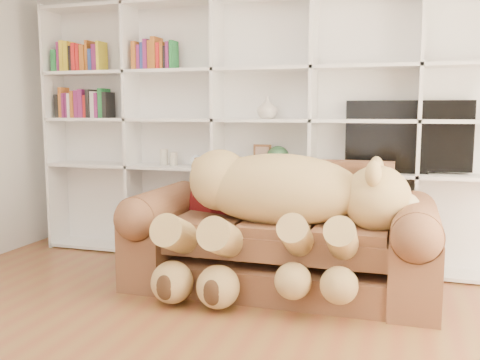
% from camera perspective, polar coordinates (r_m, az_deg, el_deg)
% --- Properties ---
extents(wall_back, '(5.00, 0.02, 2.70)m').
position_cam_1_polar(wall_back, '(5.00, 3.17, 7.00)').
color(wall_back, silver).
rests_on(wall_back, floor).
extents(bookshelf, '(4.43, 0.35, 2.40)m').
position_cam_1_polar(bookshelf, '(4.94, 0.05, 6.49)').
color(bookshelf, white).
rests_on(bookshelf, floor).
extents(sofa, '(2.34, 1.01, 0.98)m').
position_cam_1_polar(sofa, '(4.23, 4.40, -6.51)').
color(sofa, brown).
rests_on(sofa, floor).
extents(teddy_bear, '(1.84, 0.98, 1.07)m').
position_cam_1_polar(teddy_bear, '(3.97, 4.04, -2.65)').
color(teddy_bear, tan).
rests_on(teddy_bear, sofa).
extents(throw_pillow, '(0.49, 0.37, 0.46)m').
position_cam_1_polar(throw_pillow, '(4.48, -2.53, -1.17)').
color(throw_pillow, '#5A0F0F').
rests_on(throw_pillow, sofa).
extents(tv, '(1.03, 0.18, 0.61)m').
position_cam_1_polar(tv, '(4.71, 17.47, 4.37)').
color(tv, black).
rests_on(tv, bookshelf).
extents(picture_frame, '(0.17, 0.03, 0.21)m').
position_cam_1_polar(picture_frame, '(4.84, 2.41, 2.58)').
color(picture_frame, brown).
rests_on(picture_frame, bookshelf).
extents(green_vase, '(0.21, 0.21, 0.21)m').
position_cam_1_polar(green_vase, '(4.80, 4.06, 2.42)').
color(green_vase, '#2B5532').
rests_on(green_vase, bookshelf).
extents(figurine_tall, '(0.09, 0.09, 0.16)m').
position_cam_1_polar(figurine_tall, '(5.18, -8.12, 2.45)').
color(figurine_tall, beige).
rests_on(figurine_tall, bookshelf).
extents(figurine_short, '(0.07, 0.07, 0.13)m').
position_cam_1_polar(figurine_short, '(5.14, -7.09, 2.25)').
color(figurine_short, beige).
rests_on(figurine_short, bookshelf).
extents(snow_globe, '(0.11, 0.11, 0.11)m').
position_cam_1_polar(snow_globe, '(5.05, -4.74, 2.13)').
color(snow_globe, white).
rests_on(snow_globe, bookshelf).
extents(shelf_vase, '(0.23, 0.23, 0.19)m').
position_cam_1_polar(shelf_vase, '(4.81, 2.90, 7.71)').
color(shelf_vase, beige).
rests_on(shelf_vase, bookshelf).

